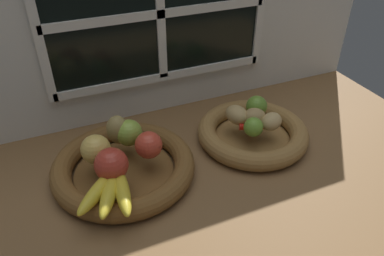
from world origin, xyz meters
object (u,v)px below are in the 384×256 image
at_px(apple_red_front, 111,164).
at_px(lime_near, 253,127).
at_px(chili_pepper, 258,127).
at_px(apple_red_right, 149,145).
at_px(potato_large, 254,117).
at_px(potato_oblong, 237,115).
at_px(apple_golden_left, 96,149).
at_px(fruit_bowl_right, 252,133).
at_px(lime_far, 257,106).
at_px(fruit_bowl_left, 124,167).
at_px(apple_green_back, 129,133).
at_px(banana_bunch_front, 111,189).
at_px(pear_brown, 118,130).
at_px(potato_small, 271,121).

relative_size(apple_red_front, lime_near, 1.48).
bearing_deg(chili_pepper, apple_red_right, -154.61).
relative_size(potato_large, potato_oblong, 0.87).
height_order(apple_golden_left, potato_large, apple_golden_left).
xyz_separation_m(fruit_bowl_right, lime_far, (0.03, 0.04, 0.06)).
distance_m(fruit_bowl_left, potato_oblong, 0.34).
bearing_deg(fruit_bowl_right, potato_large, -90.00).
bearing_deg(fruit_bowl_right, apple_green_back, 171.39).
relative_size(apple_green_back, lime_far, 1.13).
xyz_separation_m(fruit_bowl_left, potato_large, (0.37, 0.00, 0.05)).
bearing_deg(potato_oblong, lime_far, 9.25).
distance_m(banana_bunch_front, potato_large, 0.44).
bearing_deg(fruit_bowl_right, apple_red_front, -171.75).
relative_size(fruit_bowl_right, apple_golden_left, 4.32).
xyz_separation_m(apple_golden_left, apple_green_back, (0.09, 0.04, -0.00)).
bearing_deg(lime_far, apple_red_right, -170.34).
xyz_separation_m(apple_green_back, pear_brown, (-0.02, 0.02, 0.00)).
relative_size(apple_red_right, banana_bunch_front, 0.39).
relative_size(potato_small, lime_near, 1.22).
relative_size(potato_oblong, lime_near, 1.40).
height_order(apple_red_right, lime_near, apple_red_right).
xyz_separation_m(lime_near, lime_far, (0.06, 0.08, 0.00)).
xyz_separation_m(pear_brown, potato_oblong, (0.32, -0.04, -0.01)).
height_order(apple_golden_left, chili_pepper, apple_golden_left).
xyz_separation_m(fruit_bowl_right, apple_golden_left, (-0.43, 0.01, 0.06)).
xyz_separation_m(apple_red_front, banana_bunch_front, (-0.02, -0.05, -0.02)).
relative_size(potato_oblong, chili_pepper, 0.70).
xyz_separation_m(apple_golden_left, potato_small, (0.46, -0.05, -0.01)).
distance_m(apple_red_front, potato_small, 0.44).
distance_m(apple_red_front, lime_near, 0.38).
xyz_separation_m(apple_green_back, potato_oblong, (0.30, -0.02, -0.01)).
relative_size(fruit_bowl_right, chili_pepper, 2.97).
bearing_deg(apple_red_right, banana_bunch_front, -140.96).
distance_m(banana_bunch_front, chili_pepper, 0.43).
distance_m(apple_golden_left, pear_brown, 0.09).
xyz_separation_m(potato_small, chili_pepper, (-0.03, 0.01, -0.01)).
bearing_deg(fruit_bowl_left, lime_far, 5.79).
height_order(apple_red_front, pear_brown, same).
height_order(potato_oblong, potato_small, potato_oblong).
height_order(apple_golden_left, potato_oblong, apple_golden_left).
bearing_deg(apple_green_back, fruit_bowl_left, -123.12).
xyz_separation_m(apple_golden_left, banana_bunch_front, (0.00, -0.13, -0.02)).
relative_size(fruit_bowl_left, potato_oblong, 4.87).
bearing_deg(apple_golden_left, potato_large, -1.81).
xyz_separation_m(apple_red_front, potato_large, (0.41, 0.06, -0.01)).
relative_size(apple_red_right, potato_oblong, 0.93).
height_order(apple_green_back, potato_large, apple_green_back).
relative_size(apple_red_front, apple_green_back, 1.13).
relative_size(fruit_bowl_right, potato_oblong, 4.25).
xyz_separation_m(apple_green_back, apple_red_right, (0.03, -0.07, -0.00)).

